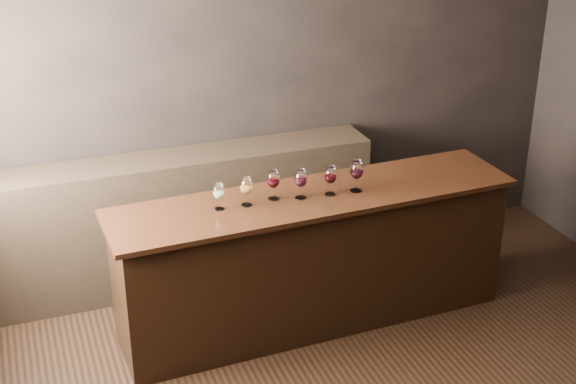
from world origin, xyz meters
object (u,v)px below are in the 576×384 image
object	(u,v)px
bar_counter	(313,261)
glass_red_b	(301,179)
glass_amber	(246,187)
glass_red_c	(330,176)
glass_white	(219,192)
glass_red_d	(357,171)
glass_red_a	(273,180)
back_bar_shelf	(184,220)

from	to	relation	value
bar_counter	glass_red_b	bearing A→B (deg)	-173.43
glass_amber	glass_red_c	world-z (taller)	glass_red_c
glass_white	glass_red_d	distance (m)	0.94
bar_counter	glass_amber	size ratio (longest dim) A/B	13.97
bar_counter	glass_red_d	size ratio (longest dim) A/B	12.41
glass_white	glass_red_b	distance (m)	0.55
bar_counter	glass_red_b	xyz separation A→B (m)	(-0.11, -0.02, 0.65)
glass_red_a	glass_red_c	xyz separation A→B (m)	(0.38, -0.06, -0.00)
glass_white	glass_red_c	bearing A→B (deg)	-2.97
bar_counter	glass_red_a	world-z (taller)	glass_red_a
back_bar_shelf	glass_white	bearing A→B (deg)	-86.33
glass_white	glass_red_d	bearing A→B (deg)	-2.86
glass_white	glass_red_c	xyz separation A→B (m)	(0.76, -0.04, 0.02)
glass_red_a	glass_red_d	distance (m)	0.57
glass_red_c	glass_red_d	distance (m)	0.19
glass_red_a	glass_red_d	bearing A→B (deg)	-7.16
bar_counter	glass_amber	distance (m)	0.80
bar_counter	glass_white	world-z (taller)	glass_white
back_bar_shelf	bar_counter	bearing A→B (deg)	-50.26
back_bar_shelf	glass_red_d	size ratio (longest dim) A/B	13.18
glass_white	back_bar_shelf	bearing A→B (deg)	93.67
glass_white	glass_red_a	xyz separation A→B (m)	(0.38, 0.02, 0.02)
glass_red_a	glass_red_b	bearing A→B (deg)	-15.65
glass_amber	glass_red_d	size ratio (longest dim) A/B	0.89
bar_counter	glass_red_c	xyz separation A→B (m)	(0.10, -0.03, 0.64)
bar_counter	back_bar_shelf	xyz separation A→B (m)	(-0.71, 0.85, 0.04)
bar_counter	glass_red_d	bearing A→B (deg)	-9.63
glass_red_c	glass_red_d	size ratio (longest dim) A/B	0.92
bar_counter	glass_red_a	xyz separation A→B (m)	(-0.28, 0.03, 0.65)
glass_amber	glass_red_c	distance (m)	0.58
glass_amber	glass_red_d	bearing A→B (deg)	-3.06
bar_counter	glass_red_c	world-z (taller)	glass_red_c
glass_red_b	glass_red_d	distance (m)	0.39
back_bar_shelf	glass_red_c	world-z (taller)	glass_red_c
glass_red_b	glass_amber	bearing A→B (deg)	177.16
glass_red_b	glass_red_c	distance (m)	0.21
glass_amber	glass_white	bearing A→B (deg)	177.99
glass_red_a	glass_amber	bearing A→B (deg)	-171.22
bar_counter	glass_red_a	bearing A→B (deg)	171.28
glass_white	bar_counter	bearing A→B (deg)	-0.77
back_bar_shelf	glass_red_a	xyz separation A→B (m)	(0.43, -0.82, 0.60)
bar_counter	back_bar_shelf	size ratio (longest dim) A/B	0.94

